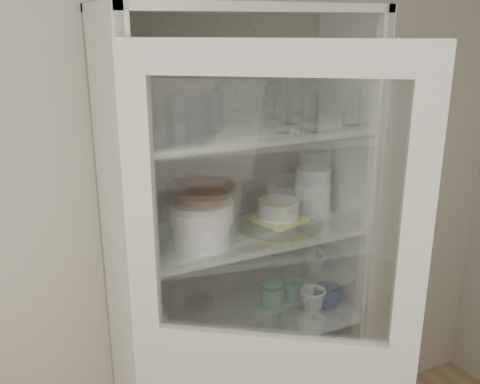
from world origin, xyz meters
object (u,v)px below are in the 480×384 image
cream_bowl (201,211)px  mug_teal (293,290)px  goblet_3 (274,98)px  grey_bowl_stack (313,190)px  goblet_2 (244,102)px  terracotta_bowl (201,193)px  mug_blue (327,297)px  white_ramekin (279,209)px  goblet_1 (224,99)px  white_canister (155,325)px  glass_platter (278,222)px  plate_stack_front (202,233)px  yellow_trivet (279,219)px  teal_jar (272,295)px  pantry_cabinet (233,294)px  goblet_0 (128,108)px  mug_white (313,300)px  tin_box (271,380)px  measuring_cups (182,338)px  plate_stack_back (165,221)px

cream_bowl → mug_teal: bearing=13.9°
goblet_3 → grey_bowl_stack: goblet_3 is taller
goblet_2 → grey_bowl_stack: bearing=-11.5°
terracotta_bowl → mug_blue: size_ratio=2.04×
goblet_2 → white_ramekin: size_ratio=1.02×
goblet_1 → goblet_3: goblet_1 is taller
grey_bowl_stack → white_canister: (-0.72, -0.02, -0.44)m
glass_platter → white_ramekin: size_ratio=2.14×
goblet_1 → plate_stack_front: size_ratio=0.89×
goblet_2 → goblet_3: 0.16m
white_canister → yellow_trivet: bearing=-4.6°
yellow_trivet → teal_jar: 0.38m
glass_platter → mug_teal: (0.12, 0.06, -0.37)m
goblet_1 → teal_jar: 0.86m
pantry_cabinet → terracotta_bowl: (-0.20, -0.15, 0.52)m
goblet_0 → teal_jar: goblet_0 is taller
cream_bowl → goblet_0: bearing=136.8°
white_ramekin → goblet_2: bearing=128.9°
goblet_0 → glass_platter: bearing=-13.3°
goblet_1 → mug_white: bearing=-33.9°
goblet_1 → white_canister: bearing=-162.6°
terracotta_bowl → tin_box: terracotta_bowl is taller
cream_bowl → mug_white: cream_bowl is taller
goblet_2 → measuring_cups: (-0.34, -0.15, -0.86)m
mug_blue → white_canister: size_ratio=0.99×
goblet_2 → mug_white: bearing=-36.2°
cream_bowl → mug_teal: size_ratio=2.43×
mug_white → teal_jar: size_ratio=1.00×
pantry_cabinet → goblet_0: pantry_cabinet is taller
plate_stack_front → terracotta_bowl: (0.00, 0.00, 0.15)m
mug_teal → measuring_cups: (-0.56, -0.09, -0.02)m
pantry_cabinet → glass_platter: 0.38m
mug_teal → grey_bowl_stack: bearing=13.4°
cream_bowl → white_canister: bearing=150.6°
goblet_2 → white_ramekin: bearing=-51.1°
plate_stack_back → mug_teal: plate_stack_back is taller
glass_platter → measuring_cups: 0.59m
plate_stack_front → grey_bowl_stack: grey_bowl_stack is taller
goblet_2 → yellow_trivet: bearing=-51.1°
goblet_1 → plate_stack_back: size_ratio=0.80×
tin_box → plate_stack_front: bearing=-165.0°
plate_stack_back → terracotta_bowl: size_ratio=0.94×
pantry_cabinet → plate_stack_back: 0.45m
pantry_cabinet → cream_bowl: 0.52m
mug_blue → tin_box: bearing=143.3°
white_ramekin → measuring_cups: white_ramekin is taller
plate_stack_back → mug_white: bearing=-20.9°
plate_stack_back → white_ramekin: (0.42, -0.16, 0.03)m
goblet_1 → white_canister: size_ratio=1.52×
teal_jar → grey_bowl_stack: bearing=0.7°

